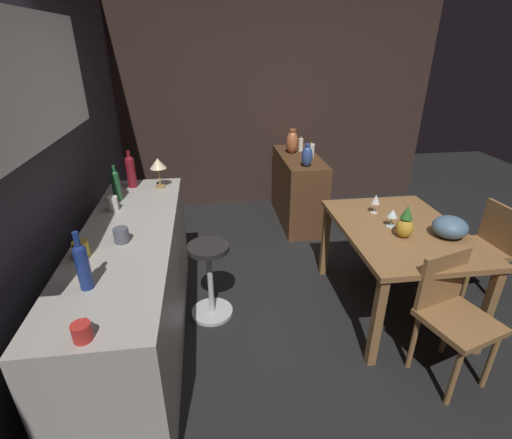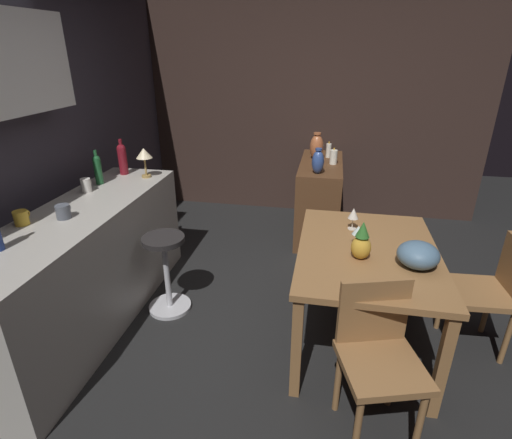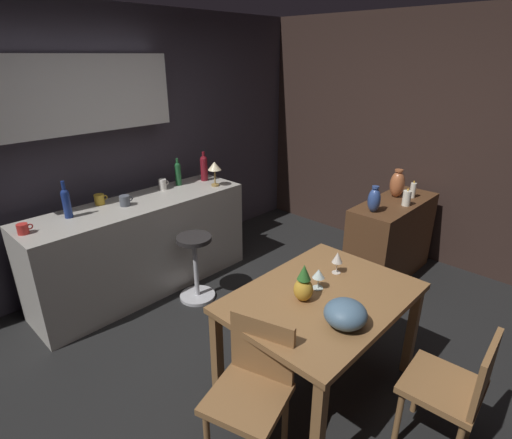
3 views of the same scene
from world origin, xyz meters
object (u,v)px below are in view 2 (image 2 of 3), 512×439
sideboard_cabinet (319,199)px  pillar_candle_tall (329,151)px  wine_bottle_ruby (122,158)px  cup_mustard (21,218)px  vase_ceramic_blue (318,162)px  dining_table (367,261)px  vase_copper (316,147)px  chair_near_window (378,354)px  counter_lamp (144,155)px  fruit_bowl (418,255)px  bar_stool (167,271)px  wine_glass_left (358,231)px  chair_by_doorway (490,290)px  pineapple_centerpiece (361,243)px  cup_white (86,185)px  wine_bottle_green (98,168)px  wine_glass_right (353,214)px  pillar_candle_short (333,157)px  cup_slate (63,212)px

sideboard_cabinet → pillar_candle_tall: (0.23, -0.06, 0.49)m
wine_bottle_ruby → cup_mustard: 1.14m
sideboard_cabinet → vase_ceramic_blue: size_ratio=4.47×
dining_table → vase_copper: vase_copper is taller
chair_near_window → pillar_candle_tall: (2.67, 0.34, 0.41)m
chair_near_window → counter_lamp: bearing=53.7°
dining_table → fruit_bowl: 0.36m
bar_stool → wine_glass_left: 1.49m
bar_stool → counter_lamp: size_ratio=2.50×
chair_by_doorway → vase_copper: size_ratio=2.86×
pineapple_centerpiece → cup_white: cup_white is taller
chair_near_window → wine_bottle_green: bearing=62.4°
chair_by_doorway → wine_glass_right: size_ratio=5.08×
bar_stool → pillar_candle_short: (1.62, -1.22, 0.55)m
cup_slate → cup_white: (0.51, 0.15, 0.01)m
sideboard_cabinet → counter_lamp: counter_lamp is taller
fruit_bowl → chair_by_doorway: bearing=-63.8°
dining_table → chair_by_doorway: (0.10, -0.83, -0.19)m
wine_glass_left → wine_glass_right: 0.26m
bar_stool → wine_glass_left: wine_glass_left is taller
chair_near_window → cup_mustard: bearing=82.4°
bar_stool → cup_mustard: bearing=124.2°
sideboard_cabinet → fruit_bowl: 2.08m
wine_glass_left → chair_by_doorway: bearing=-86.2°
sideboard_cabinet → chair_by_doorway: size_ratio=1.35×
wine_bottle_ruby → vase_copper: wine_bottle_ruby is taller
wine_glass_left → cup_white: bearing=83.9°
fruit_bowl → cup_mustard: (-0.21, 2.46, 0.13)m
wine_glass_left → sideboard_cabinet: bearing=9.9°
sideboard_cabinet → wine_bottle_green: size_ratio=3.90×
fruit_bowl → cup_slate: cup_slate is taller
sideboard_cabinet → vase_copper: bearing=27.3°
sideboard_cabinet → wine_bottle_green: bearing=126.2°
chair_near_window → counter_lamp: (1.38, 1.88, 0.61)m
dining_table → pillar_candle_tall: pillar_candle_tall is taller
wine_bottle_ruby → counter_lamp: bearing=-102.5°
cup_slate → pillar_candle_tall: bearing=-37.0°
wine_glass_left → counter_lamp: size_ratio=0.55×
sideboard_cabinet → counter_lamp: bearing=125.7°
chair_by_doorway → cup_white: bearing=86.9°
chair_by_doorway → fruit_bowl: size_ratio=3.35×
pillar_candle_tall → vase_copper: size_ratio=0.62×
wine_glass_right → pineapple_centerpiece: size_ratio=0.65×
fruit_bowl → pillar_candle_short: size_ratio=1.41×
wine_bottle_green → wine_glass_right: bearing=-94.5°
wine_glass_left → pineapple_centerpiece: (-0.17, -0.01, 0.00)m
bar_stool → cup_slate: 0.87m
wine_glass_left → vase_ceramic_blue: 1.36m
chair_by_doorway → wine_bottle_ruby: wine_bottle_ruby is taller
cup_slate → wine_bottle_ruby: bearing=5.3°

